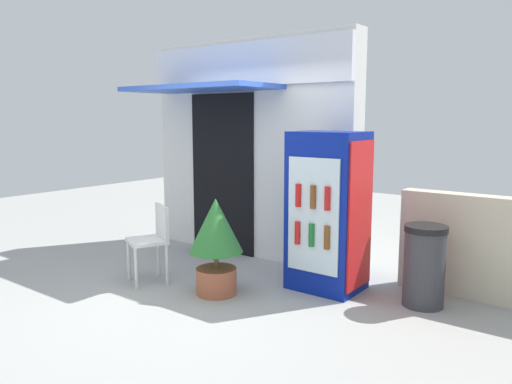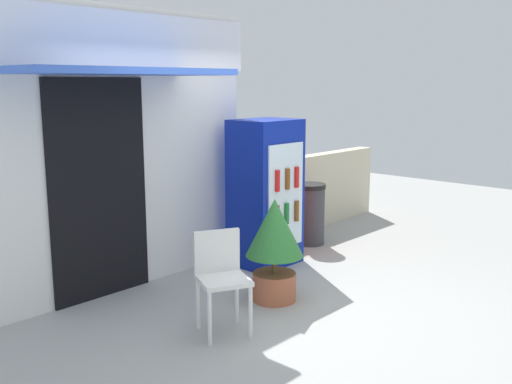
{
  "view_description": "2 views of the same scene",
  "coord_description": "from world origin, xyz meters",
  "px_view_note": "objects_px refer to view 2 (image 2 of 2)",
  "views": [
    {
      "loc": [
        3.65,
        -3.59,
        1.85
      ],
      "look_at": [
        0.49,
        0.59,
        1.07
      ],
      "focal_mm": 34.93,
      "sensor_mm": 36.0,
      "label": 1
    },
    {
      "loc": [
        -3.88,
        -3.32,
        2.13
      ],
      "look_at": [
        0.22,
        0.42,
        1.07
      ],
      "focal_mm": 40.49,
      "sensor_mm": 36.0,
      "label": 2
    }
  ],
  "objects_px": {
    "potted_plant_near_shop": "(274,241)",
    "trash_bin": "(309,214)",
    "plastic_chair": "(221,272)",
    "drink_cooler": "(266,193)"
  },
  "relations": [
    {
      "from": "potted_plant_near_shop",
      "to": "trash_bin",
      "type": "bearing_deg",
      "value": 27.83
    },
    {
      "from": "plastic_chair",
      "to": "trash_bin",
      "type": "xyz_separation_m",
      "value": [
        2.71,
        1.1,
        -0.11
      ]
    },
    {
      "from": "drink_cooler",
      "to": "potted_plant_near_shop",
      "type": "distance_m",
      "value": 1.23
    },
    {
      "from": "drink_cooler",
      "to": "plastic_chair",
      "type": "relative_size",
      "value": 1.96
    },
    {
      "from": "trash_bin",
      "to": "plastic_chair",
      "type": "bearing_deg",
      "value": -157.88
    },
    {
      "from": "plastic_chair",
      "to": "potted_plant_near_shop",
      "type": "height_order",
      "value": "potted_plant_near_shop"
    },
    {
      "from": "plastic_chair",
      "to": "potted_plant_near_shop",
      "type": "xyz_separation_m",
      "value": [
        0.84,
        0.12,
        0.09
      ]
    },
    {
      "from": "plastic_chair",
      "to": "potted_plant_near_shop",
      "type": "distance_m",
      "value": 0.86
    },
    {
      "from": "plastic_chair",
      "to": "potted_plant_near_shop",
      "type": "relative_size",
      "value": 0.85
    },
    {
      "from": "potted_plant_near_shop",
      "to": "plastic_chair",
      "type": "bearing_deg",
      "value": -172.1
    }
  ]
}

